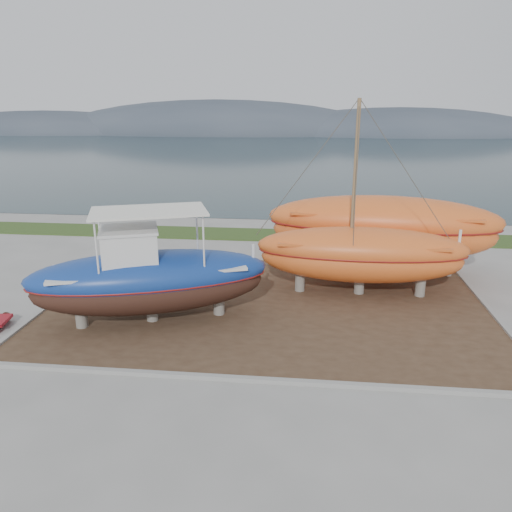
# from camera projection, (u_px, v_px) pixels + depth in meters

# --- Properties ---
(ground) EXTENTS (140.00, 140.00, 0.00)m
(ground) POSITION_uv_depth(u_px,v_px,m) (258.00, 350.00, 17.32)
(ground) COLOR gray
(ground) RESTS_ON ground
(dirt_patch) EXTENTS (18.00, 12.00, 0.06)m
(dirt_patch) POSITION_uv_depth(u_px,v_px,m) (268.00, 304.00, 21.11)
(dirt_patch) COLOR #422D1E
(dirt_patch) RESTS_ON ground
(curb_frame) EXTENTS (18.60, 12.60, 0.15)m
(curb_frame) POSITION_uv_depth(u_px,v_px,m) (268.00, 303.00, 21.10)
(curb_frame) COLOR gray
(curb_frame) RESTS_ON ground
(grass_strip) EXTENTS (44.00, 3.00, 0.08)m
(grass_strip) POSITION_uv_depth(u_px,v_px,m) (283.00, 235.00, 32.03)
(grass_strip) COLOR #284219
(grass_strip) RESTS_ON ground
(sea) EXTENTS (260.00, 100.00, 0.04)m
(sea) POSITION_uv_depth(u_px,v_px,m) (302.00, 153.00, 83.80)
(sea) COLOR #192D32
(sea) RESTS_ON ground
(mountain_ridge) EXTENTS (200.00, 36.00, 20.00)m
(mountain_ridge) POSITION_uv_depth(u_px,v_px,m) (306.00, 134.00, 136.04)
(mountain_ridge) COLOR #333D49
(mountain_ridge) RESTS_ON ground
(blue_caique) EXTENTS (9.55, 5.75, 4.39)m
(blue_caique) POSITION_uv_depth(u_px,v_px,m) (149.00, 267.00, 18.88)
(blue_caique) COLOR navy
(blue_caique) RESTS_ON dirt_patch
(white_dinghy) EXTENTS (4.03, 2.51, 1.14)m
(white_dinghy) POSITION_uv_depth(u_px,v_px,m) (98.00, 276.00, 22.75)
(white_dinghy) COLOR silver
(white_dinghy) RESTS_ON dirt_patch
(orange_sailboat) EXTENTS (9.17, 2.81, 8.33)m
(orange_sailboat) POSITION_uv_depth(u_px,v_px,m) (365.00, 201.00, 21.07)
(orange_sailboat) COLOR #DE5D22
(orange_sailboat) RESTS_ON dirt_patch
(orange_bare_hull) EXTENTS (11.56, 4.31, 3.71)m
(orange_bare_hull) POSITION_uv_depth(u_px,v_px,m) (382.00, 235.00, 24.69)
(orange_bare_hull) COLOR #DE5D22
(orange_bare_hull) RESTS_ON dirt_patch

